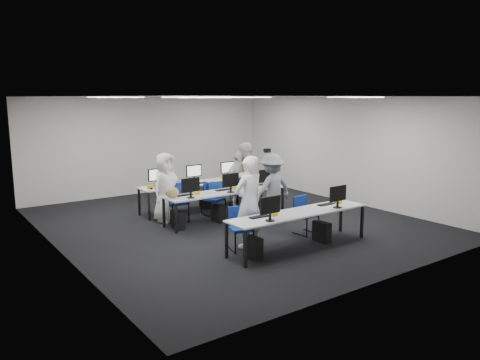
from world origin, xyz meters
TOP-DOWN VIEW (x-y plane):
  - room at (0.00, 0.00)m, footprint 9.00×9.02m
  - ceiling_panels at (0.00, 0.00)m, footprint 5.20×4.60m
  - desk_front at (0.00, -2.40)m, footprint 3.20×0.70m
  - desk_mid at (0.00, 0.20)m, footprint 3.20×0.70m
  - desk_back at (0.00, 1.60)m, footprint 3.20×0.70m
  - equipment_front at (-0.19, -2.42)m, footprint 2.51×0.41m
  - equipment_mid at (-0.19, 0.18)m, footprint 2.91×0.41m
  - equipment_back at (0.19, 1.62)m, footprint 2.91×0.41m
  - chair_0 at (-1.04, -1.85)m, footprint 0.52×0.55m
  - chair_1 at (0.77, -1.77)m, footprint 0.44×0.47m
  - chair_2 at (-1.03, 0.82)m, footprint 0.52×0.55m
  - chair_3 at (-0.01, 0.75)m, footprint 0.55×0.57m
  - chair_4 at (1.11, 0.69)m, footprint 0.49×0.52m
  - chair_5 at (-1.05, 0.98)m, footprint 0.43×0.46m
  - chair_6 at (0.05, 0.96)m, footprint 0.46×0.49m
  - chair_7 at (0.94, 0.95)m, footprint 0.55×0.57m
  - handbag at (-1.45, 0.24)m, footprint 0.35×0.27m
  - student_0 at (-0.80, -1.79)m, footprint 0.71×0.50m
  - student_1 at (1.06, 0.92)m, footprint 1.03×0.89m
  - student_2 at (-1.23, 1.00)m, footprint 0.95×0.78m
  - student_3 at (0.91, 0.99)m, footprint 0.97×0.55m
  - photographer at (0.73, -0.66)m, footprint 1.10×0.65m
  - dslr_camera at (0.72, -0.48)m, footprint 0.14×0.18m

SIDE VIEW (x-z plane):
  - chair_1 at x=0.77m, z-range -0.15..0.68m
  - chair_3 at x=-0.01m, z-range -0.16..0.69m
  - chair_5 at x=-1.05m, z-range -0.16..0.69m
  - chair_0 at x=-1.04m, z-range -0.16..0.69m
  - chair_4 at x=1.11m, z-range -0.16..0.70m
  - chair_6 at x=0.05m, z-range -0.16..0.71m
  - chair_7 at x=0.94m, z-range -0.16..0.72m
  - chair_2 at x=-1.03m, z-range -0.17..0.75m
  - equipment_mid at x=-0.19m, z-range -0.24..0.95m
  - equipment_back at x=0.19m, z-range -0.24..0.95m
  - equipment_front at x=-0.19m, z-range -0.24..0.95m
  - desk_front at x=0.00m, z-range 0.32..1.05m
  - desk_mid at x=0.00m, z-range 0.32..1.05m
  - desk_back at x=0.00m, z-range 0.32..1.05m
  - student_3 at x=0.91m, z-range 0.00..1.57m
  - student_2 at x=-1.23m, z-range 0.00..1.67m
  - photographer at x=0.73m, z-range 0.00..1.68m
  - handbag at x=-1.45m, z-range 0.73..0.98m
  - student_1 at x=1.06m, z-range 0.00..1.80m
  - student_0 at x=-0.80m, z-range 0.00..1.86m
  - room at x=0.00m, z-range 0.00..3.00m
  - dslr_camera at x=0.72m, z-range 1.69..1.79m
  - ceiling_panels at x=0.00m, z-range 2.98..2.99m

